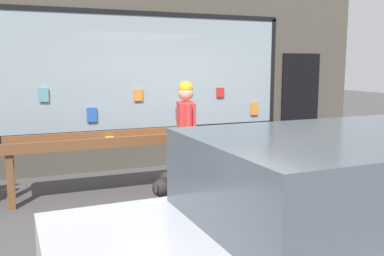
# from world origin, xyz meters

# --- Properties ---
(ground_plane) EXTENTS (40.00, 40.00, 0.00)m
(ground_plane) POSITION_xyz_m (0.00, 0.00, 0.00)
(ground_plane) COLOR #474444
(shopfront_facade) EXTENTS (8.23, 0.29, 3.70)m
(shopfront_facade) POSITION_xyz_m (-0.00, 2.39, 1.83)
(shopfront_facade) COLOR #4C473D
(shopfront_facade) RESTS_ON ground_plane
(display_table_left) EXTENTS (2.64, 0.70, 0.87)m
(display_table_left) POSITION_xyz_m (-1.46, 1.00, 0.71)
(display_table_left) COLOR brown
(display_table_left) RESTS_ON ground_plane
(display_table_right) EXTENTS (2.64, 0.63, 0.86)m
(display_table_right) POSITION_xyz_m (1.46, 1.00, 0.70)
(display_table_right) COLOR brown
(display_table_right) RESTS_ON ground_plane
(person_browsing) EXTENTS (0.32, 0.64, 1.65)m
(person_browsing) POSITION_xyz_m (-0.35, 0.42, 0.96)
(person_browsing) COLOR black
(person_browsing) RESTS_ON ground_plane
(small_dog) EXTENTS (0.44, 0.50, 0.43)m
(small_dog) POSITION_xyz_m (-0.81, 0.10, 0.28)
(small_dog) COLOR black
(small_dog) RESTS_ON ground_plane
(parked_car) EXTENTS (4.35, 1.92, 1.41)m
(parked_car) POSITION_xyz_m (-0.29, -2.88, 0.74)
(parked_car) COLOR silver
(parked_car) RESTS_ON ground_plane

